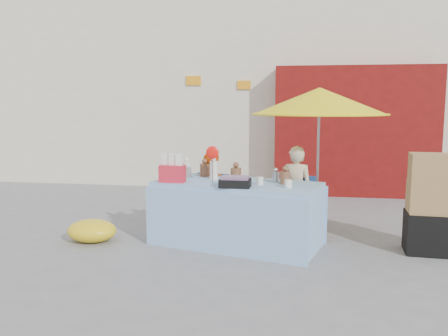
% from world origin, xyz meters
% --- Properties ---
extents(ground, '(80.00, 80.00, 0.00)m').
position_xyz_m(ground, '(0.00, 0.00, 0.00)').
color(ground, slate).
rests_on(ground, ground).
extents(backdrop, '(14.00, 8.00, 7.80)m').
position_xyz_m(backdrop, '(0.52, 7.52, 3.10)').
color(backdrop, silver).
rests_on(backdrop, ground).
extents(market_table, '(2.37, 1.54, 1.32)m').
position_xyz_m(market_table, '(0.31, 0.42, 0.43)').
color(market_table, '#96C1F1').
rests_on(market_table, ground).
extents(chair_left, '(0.55, 0.54, 0.85)m').
position_xyz_m(chair_left, '(-0.17, 0.87, 0.26)').
color(chair_left, navy).
rests_on(chair_left, ground).
extents(chair_right, '(0.55, 0.54, 0.85)m').
position_xyz_m(chair_right, '(1.08, 0.87, 0.26)').
color(chair_right, navy).
rests_on(chair_right, ground).
extents(vendor_orange, '(0.63, 0.53, 1.16)m').
position_xyz_m(vendor_orange, '(-0.18, 1.01, 0.58)').
color(vendor_orange, '#EC570C').
rests_on(vendor_orange, ground).
extents(vendor_beige, '(0.51, 0.38, 1.28)m').
position_xyz_m(vendor_beige, '(1.07, 1.01, 0.64)').
color(vendor_beige, '#CCB690').
rests_on(vendor_beige, ground).
extents(umbrella, '(1.90, 1.90, 2.09)m').
position_xyz_m(umbrella, '(1.37, 1.16, 1.89)').
color(umbrella, gray).
rests_on(umbrella, ground).
extents(box_stack, '(0.60, 0.50, 1.26)m').
position_xyz_m(box_stack, '(2.74, 0.45, 0.58)').
color(box_stack, black).
rests_on(box_stack, ground).
extents(tarp_bundle, '(0.71, 0.59, 0.30)m').
position_xyz_m(tarp_bundle, '(-1.65, 0.21, 0.15)').
color(tarp_bundle, yellow).
rests_on(tarp_bundle, ground).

